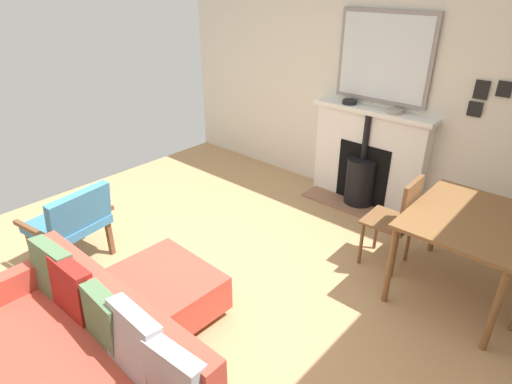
{
  "coord_description": "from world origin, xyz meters",
  "views": [
    {
      "loc": [
        1.65,
        2.37,
        2.45
      ],
      "look_at": [
        -0.74,
        0.25,
        0.82
      ],
      "focal_mm": 29.98,
      "sensor_mm": 36.0,
      "label": 1
    }
  ],
  "objects_px": {
    "fireplace": "(366,163)",
    "mantel_bowl_far": "(395,111)",
    "ottoman": "(169,288)",
    "sofa": "(81,361)",
    "armchair_accent": "(72,220)",
    "mantel_bowl_near": "(350,102)",
    "dining_chair_near_fireplace": "(399,216)",
    "dining_table": "(469,227)"
  },
  "relations": [
    {
      "from": "mantel_bowl_near",
      "to": "dining_table",
      "type": "xyz_separation_m",
      "value": [
        0.97,
        1.72,
        -0.51
      ]
    },
    {
      "from": "mantel_bowl_near",
      "to": "dining_chair_near_fireplace",
      "type": "relative_size",
      "value": 0.18
    },
    {
      "from": "mantel_bowl_near",
      "to": "dining_table",
      "type": "height_order",
      "value": "mantel_bowl_near"
    },
    {
      "from": "ottoman",
      "to": "sofa",
      "type": "bearing_deg",
      "value": 16.44
    },
    {
      "from": "fireplace",
      "to": "dining_table",
      "type": "distance_m",
      "value": 1.72
    },
    {
      "from": "ottoman",
      "to": "armchair_accent",
      "type": "xyz_separation_m",
      "value": [
        0.16,
        -1.19,
        0.23
      ]
    },
    {
      "from": "fireplace",
      "to": "ottoman",
      "type": "relative_size",
      "value": 1.7
    },
    {
      "from": "mantel_bowl_near",
      "to": "fireplace",
      "type": "bearing_deg",
      "value": 88.36
    },
    {
      "from": "mantel_bowl_far",
      "to": "ottoman",
      "type": "relative_size",
      "value": 0.2
    },
    {
      "from": "mantel_bowl_far",
      "to": "sofa",
      "type": "xyz_separation_m",
      "value": [
        3.59,
        -0.21,
        -0.82
      ]
    },
    {
      "from": "ottoman",
      "to": "armchair_accent",
      "type": "height_order",
      "value": "armchair_accent"
    },
    {
      "from": "dining_table",
      "to": "mantel_bowl_far",
      "type": "bearing_deg",
      "value": -129.67
    },
    {
      "from": "mantel_bowl_far",
      "to": "ottoman",
      "type": "height_order",
      "value": "mantel_bowl_far"
    },
    {
      "from": "fireplace",
      "to": "mantel_bowl_near",
      "type": "relative_size",
      "value": 8.6
    },
    {
      "from": "fireplace",
      "to": "ottoman",
      "type": "distance_m",
      "value": 2.74
    },
    {
      "from": "fireplace",
      "to": "mantel_bowl_far",
      "type": "relative_size",
      "value": 8.28
    },
    {
      "from": "sofa",
      "to": "armchair_accent",
      "type": "relative_size",
      "value": 2.32
    },
    {
      "from": "sofa",
      "to": "mantel_bowl_far",
      "type": "bearing_deg",
      "value": 176.72
    },
    {
      "from": "fireplace",
      "to": "mantel_bowl_near",
      "type": "distance_m",
      "value": 0.73
    },
    {
      "from": "fireplace",
      "to": "dining_chair_near_fireplace",
      "type": "height_order",
      "value": "fireplace"
    },
    {
      "from": "mantel_bowl_far",
      "to": "ottoman",
      "type": "xyz_separation_m",
      "value": [
        2.72,
        -0.46,
        -0.93
      ]
    },
    {
      "from": "mantel_bowl_far",
      "to": "sofa",
      "type": "distance_m",
      "value": 3.69
    },
    {
      "from": "mantel_bowl_far",
      "to": "dining_table",
      "type": "bearing_deg",
      "value": 50.33
    },
    {
      "from": "mantel_bowl_near",
      "to": "dining_table",
      "type": "bearing_deg",
      "value": 60.5
    },
    {
      "from": "sofa",
      "to": "dining_chair_near_fireplace",
      "type": "distance_m",
      "value": 2.75
    },
    {
      "from": "dining_chair_near_fireplace",
      "to": "ottoman",
      "type": "bearing_deg",
      "value": -31.05
    },
    {
      "from": "ottoman",
      "to": "dining_chair_near_fireplace",
      "type": "xyz_separation_m",
      "value": [
        -1.76,
        1.06,
        0.3
      ]
    },
    {
      "from": "sofa",
      "to": "dining_table",
      "type": "xyz_separation_m",
      "value": [
        -2.62,
        1.38,
        0.32
      ]
    },
    {
      "from": "sofa",
      "to": "armchair_accent",
      "type": "height_order",
      "value": "sofa"
    },
    {
      "from": "ottoman",
      "to": "dining_table",
      "type": "xyz_separation_m",
      "value": [
        -1.75,
        1.63,
        0.43
      ]
    },
    {
      "from": "ottoman",
      "to": "fireplace",
      "type": "bearing_deg",
      "value": 175.45
    },
    {
      "from": "mantel_bowl_near",
      "to": "mantel_bowl_far",
      "type": "distance_m",
      "value": 0.55
    },
    {
      "from": "mantel_bowl_near",
      "to": "dining_chair_near_fireplace",
      "type": "bearing_deg",
      "value": 49.67
    },
    {
      "from": "dining_chair_near_fireplace",
      "to": "fireplace",
      "type": "bearing_deg",
      "value": -138.78
    },
    {
      "from": "fireplace",
      "to": "mantel_bowl_far",
      "type": "xyz_separation_m",
      "value": [
        -0.01,
        0.25,
        0.66
      ]
    },
    {
      "from": "mantel_bowl_near",
      "to": "mantel_bowl_far",
      "type": "bearing_deg",
      "value": 90.0
    },
    {
      "from": "ottoman",
      "to": "dining_chair_near_fireplace",
      "type": "distance_m",
      "value": 2.07
    },
    {
      "from": "armchair_accent",
      "to": "dining_chair_near_fireplace",
      "type": "bearing_deg",
      "value": 130.42
    },
    {
      "from": "fireplace",
      "to": "mantel_bowl_far",
      "type": "bearing_deg",
      "value": 92.0
    },
    {
      "from": "fireplace",
      "to": "sofa",
      "type": "xyz_separation_m",
      "value": [
        3.58,
        0.04,
        -0.16
      ]
    },
    {
      "from": "fireplace",
      "to": "sofa",
      "type": "bearing_deg",
      "value": 0.64
    },
    {
      "from": "armchair_accent",
      "to": "dining_chair_near_fireplace",
      "type": "relative_size",
      "value": 0.87
    }
  ]
}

